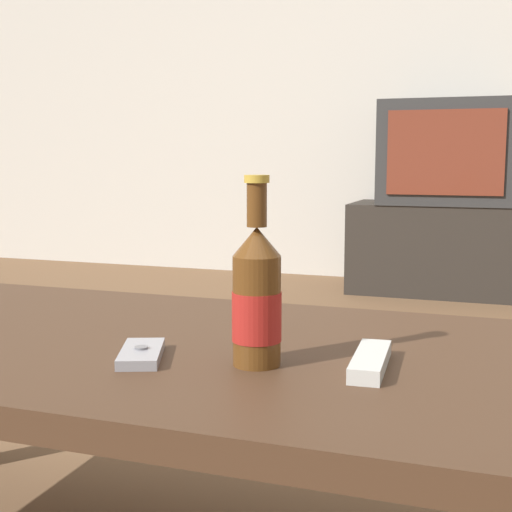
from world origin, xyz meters
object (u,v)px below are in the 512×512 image
tv_stand (446,248)px  cell_phone (141,354)px  remote_control (370,361)px  beer_bottle (257,297)px  television (449,153)px

tv_stand → cell_phone: tv_stand is taller
remote_control → tv_stand: bearing=88.8°
cell_phone → remote_control: size_ratio=0.84×
tv_stand → beer_bottle: 2.80m
tv_stand → beer_bottle: bearing=-90.6°
beer_bottle → remote_control: (0.14, 0.03, -0.08)m
tv_stand → cell_phone: 2.83m
cell_phone → tv_stand: bearing=64.7°
tv_stand → beer_bottle: size_ratio=3.73×
cell_phone → remote_control: remote_control is taller
tv_stand → cell_phone: size_ratio=7.15×
beer_bottle → remote_control: bearing=12.0°
tv_stand → remote_control: size_ratio=6.04×
television → beer_bottle: bearing=-90.6°
tv_stand → beer_bottle: (-0.03, -2.79, 0.27)m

